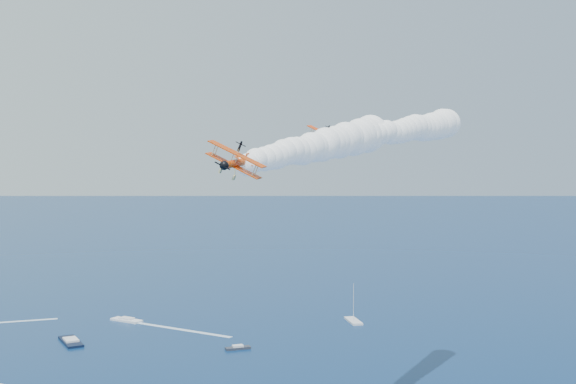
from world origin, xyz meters
TOP-DOWN VIEW (x-y plane):
  - biplane_lead at (20.25, 35.70)m, footprint 9.30×10.29m
  - biplane_trail at (-10.55, 12.03)m, footprint 10.37×10.96m
  - smoke_trail_lead at (49.87, 50.03)m, footprint 69.11×56.19m
  - smoke_trail_trail at (16.34, 30.97)m, footprint 69.51×66.02m
  - boat_wakes at (2.89, 160.54)m, footprint 104.99×91.30m

SIDE VIEW (x-z plane):
  - boat_wakes at x=2.89m, z-range 0.01..0.05m
  - biplane_trail at x=-10.55m, z-range 52.68..60.32m
  - smoke_trail_trail at x=16.34m, z-range 53.01..65.04m
  - biplane_lead at x=20.25m, z-range 56.16..63.48m
  - smoke_trail_lead at x=49.87m, z-range 56.34..68.37m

